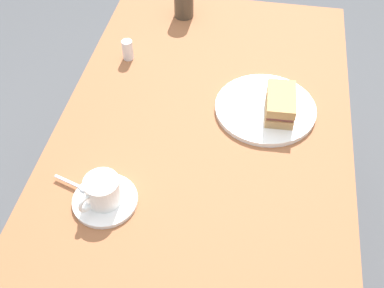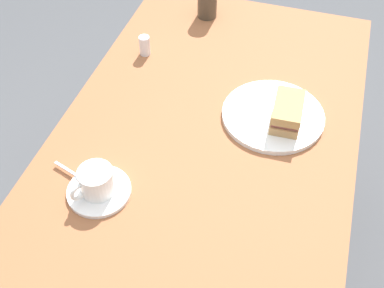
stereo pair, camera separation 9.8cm
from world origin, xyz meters
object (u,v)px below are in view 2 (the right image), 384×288
object	(u,v)px
dining_table	(210,146)
salt_shaker	(145,45)
sandwich_plate	(273,115)
sandwich_front	(287,112)
coffee_saucer	(99,191)
spoon	(75,174)
drinking_glass	(207,1)
coffee_cup	(96,181)

from	to	relation	value
dining_table	salt_shaker	xyz separation A→B (m)	(0.21, 0.27, 0.14)
sandwich_plate	sandwich_front	xyz separation A→B (m)	(-0.02, -0.04, 0.04)
salt_shaker	coffee_saucer	bearing A→B (deg)	-170.75
spoon	salt_shaker	distance (m)	0.50
spoon	drinking_glass	xyz separation A→B (m)	(0.75, -0.11, 0.04)
spoon	coffee_cup	bearing A→B (deg)	-109.20
dining_table	coffee_cup	size ratio (longest dim) A/B	11.80
dining_table	salt_shaker	bearing A→B (deg)	51.69
sandwich_front	salt_shaker	bearing A→B (deg)	69.27
dining_table	coffee_saucer	bearing A→B (deg)	149.21
sandwich_front	coffee_saucer	size ratio (longest dim) A/B	0.87
dining_table	coffee_cup	distance (m)	0.39
spoon	drinking_glass	bearing A→B (deg)	-8.34
coffee_saucer	spoon	size ratio (longest dim) A/B	1.52
sandwich_front	sandwich_plate	bearing A→B (deg)	66.30
coffee_cup	drinking_glass	world-z (taller)	drinking_glass
sandwich_plate	coffee_saucer	distance (m)	0.49
sandwich_front	drinking_glass	size ratio (longest dim) A/B	1.20
dining_table	coffee_cup	bearing A→B (deg)	149.21
coffee_cup	dining_table	bearing A→B (deg)	-30.79
sandwich_front	spoon	bearing A→B (deg)	125.99
sandwich_plate	spoon	world-z (taller)	spoon
coffee_saucer	salt_shaker	bearing A→B (deg)	9.25
salt_shaker	drinking_glass	size ratio (longest dim) A/B	0.57
salt_shaker	coffee_cup	bearing A→B (deg)	-170.88
drinking_glass	spoon	bearing A→B (deg)	171.66
salt_shaker	dining_table	bearing A→B (deg)	-128.31
spoon	salt_shaker	size ratio (longest dim) A/B	1.60
drinking_glass	salt_shaker	bearing A→B (deg)	154.09
sandwich_plate	coffee_cup	xyz separation A→B (m)	(-0.36, 0.34, 0.04)
dining_table	sandwich_front	bearing A→B (deg)	-78.60
spoon	sandwich_front	bearing A→B (deg)	-54.01
spoon	drinking_glass	world-z (taller)	drinking_glass
sandwich_plate	coffee_cup	size ratio (longest dim) A/B	2.67
sandwich_front	spoon	distance (m)	0.55
sandwich_plate	coffee_cup	distance (m)	0.50
sandwich_plate	spoon	size ratio (longest dim) A/B	2.78
dining_table	sandwich_plate	distance (m)	0.20
coffee_cup	salt_shaker	xyz separation A→B (m)	(0.52, 0.08, -0.01)
sandwich_front	spoon	world-z (taller)	sandwich_front
sandwich_front	drinking_glass	bearing A→B (deg)	38.14
coffee_saucer	coffee_cup	world-z (taller)	coffee_cup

